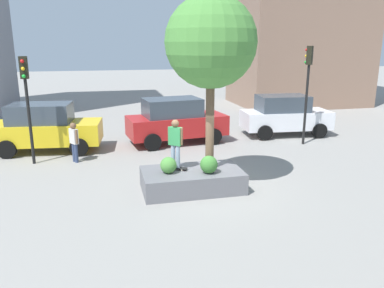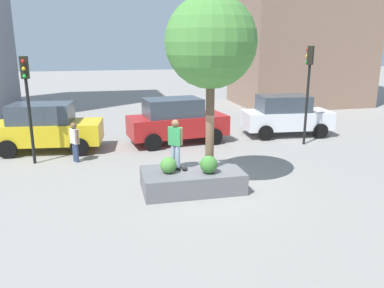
{
  "view_description": "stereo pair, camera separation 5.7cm",
  "coord_description": "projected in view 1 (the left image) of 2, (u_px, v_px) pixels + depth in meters",
  "views": [
    {
      "loc": [
        -3.28,
        -11.87,
        4.73
      ],
      "look_at": [
        -0.53,
        -0.27,
        1.58
      ],
      "focal_mm": 35.65,
      "sensor_mm": 36.0,
      "label": 1
    },
    {
      "loc": [
        -3.22,
        -11.89,
        4.73
      ],
      "look_at": [
        -0.53,
        -0.27,
        1.58
      ],
      "focal_mm": 35.65,
      "sensor_mm": 36.0,
      "label": 2
    }
  ],
  "objects": [
    {
      "name": "boxwood_shrub",
      "position": [
        209.0,
        164.0,
        12.24
      ],
      "size": [
        0.57,
        0.57,
        0.57
      ],
      "primitive_type": "sphere",
      "color": "#3D7A33",
      "rests_on": "planter_ledge"
    },
    {
      "name": "skateboarder",
      "position": [
        175.0,
        140.0,
        12.41
      ],
      "size": [
        0.45,
        0.42,
        1.61
      ],
      "color": "#8C9EB7",
      "rests_on": "skateboard"
    },
    {
      "name": "traffic_light_median",
      "position": [
        26.0,
        92.0,
        14.76
      ],
      "size": [
        0.29,
        0.35,
        4.27
      ],
      "color": "black",
      "rests_on": "ground"
    },
    {
      "name": "ground_plane",
      "position": [
        205.0,
        185.0,
        13.11
      ],
      "size": [
        120.0,
        120.0,
        0.0
      ],
      "primitive_type": "plane",
      "color": "gray"
    },
    {
      "name": "skateboard",
      "position": [
        176.0,
        168.0,
        12.66
      ],
      "size": [
        0.78,
        0.62,
        0.07
      ],
      "color": "black",
      "rests_on": "planter_ledge"
    },
    {
      "name": "plaza_tree",
      "position": [
        211.0,
        43.0,
        11.74
      ],
      "size": [
        2.88,
        2.88,
        5.54
      ],
      "color": "brown",
      "rests_on": "planter_ledge"
    },
    {
      "name": "police_car",
      "position": [
        285.0,
        115.0,
        20.08
      ],
      "size": [
        4.7,
        2.44,
        2.12
      ],
      "color": "white",
      "rests_on": "ground"
    },
    {
      "name": "hedge_clump",
      "position": [
        168.0,
        165.0,
        12.24
      ],
      "size": [
        0.53,
        0.53,
        0.53
      ],
      "primitive_type": "sphere",
      "color": "#4C8C3D",
      "rests_on": "planter_ledge"
    },
    {
      "name": "planter_ledge",
      "position": [
        192.0,
        180.0,
        12.65
      ],
      "size": [
        3.29,
        1.83,
        0.68
      ],
      "primitive_type": "cube",
      "color": "slate",
      "rests_on": "ground"
    },
    {
      "name": "taxi_cab",
      "position": [
        46.0,
        127.0,
        17.02
      ],
      "size": [
        4.85,
        2.6,
        2.17
      ],
      "color": "gold",
      "rests_on": "ground"
    },
    {
      "name": "pedestrian_crossing",
      "position": [
        74.0,
        139.0,
        15.48
      ],
      "size": [
        0.39,
        0.49,
        1.65
      ],
      "color": "navy",
      "rests_on": "ground"
    },
    {
      "name": "traffic_light_corner",
      "position": [
        308.0,
        79.0,
        17.71
      ],
      "size": [
        0.37,
        0.37,
        4.63
      ],
      "color": "black",
      "rests_on": "ground"
    },
    {
      "name": "sedan_parked",
      "position": [
        176.0,
        121.0,
        18.47
      ],
      "size": [
        4.94,
        2.69,
        2.19
      ],
      "color": "#B21E1E",
      "rests_on": "ground"
    }
  ]
}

